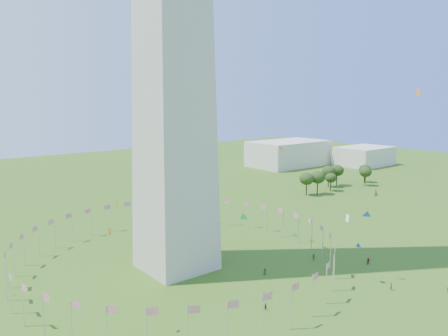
# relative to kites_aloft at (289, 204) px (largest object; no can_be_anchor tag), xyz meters

# --- Properties ---
(flag_ring) EXTENTS (80.24, 80.24, 9.00)m
(flag_ring) POSITION_rel_kites_aloft_xyz_m (-14.02, 26.10, -15.36)
(flag_ring) COLOR silver
(flag_ring) RESTS_ON ground
(gov_building_east_a) EXTENTS (50.00, 30.00, 16.00)m
(gov_building_east_a) POSITION_rel_kites_aloft_xyz_m (135.98, 126.10, -11.86)
(gov_building_east_a) COLOR beige
(gov_building_east_a) RESTS_ON ground
(gov_building_east_b) EXTENTS (35.00, 25.00, 12.00)m
(gov_building_east_b) POSITION_rel_kites_aloft_xyz_m (175.98, 96.10, -13.86)
(gov_building_east_b) COLOR beige
(gov_building_east_b) RESTS_ON ground
(crowd) EXTENTS (80.18, 70.76, 1.89)m
(crowd) POSITION_rel_kites_aloft_xyz_m (7.25, -23.60, -19.01)
(crowd) COLOR #1E2A48
(crowd) RESTS_ON ground
(kites_aloft) EXTENTS (109.77, 76.61, 41.69)m
(kites_aloft) POSITION_rel_kites_aloft_xyz_m (0.00, 0.00, 0.00)
(kites_aloft) COLOR blue
(kites_aloft) RESTS_ON ground
(tree_line_east) EXTENTS (53.37, 15.78, 10.62)m
(tree_line_east) POSITION_rel_kites_aloft_xyz_m (98.87, 61.57, -14.87)
(tree_line_east) COLOR #2C4717
(tree_line_east) RESTS_ON ground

